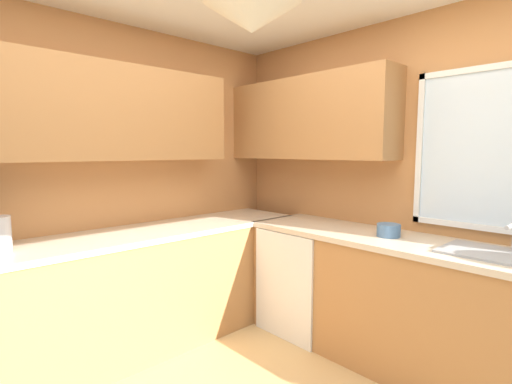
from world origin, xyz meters
TOP-DOWN VIEW (x-y plane):
  - room_shell at (-0.74, 0.52)m, footprint 3.58×3.45m
  - counter_run_left at (-1.42, 0.00)m, footprint 0.65×3.06m
  - counter_run_back at (0.21, 1.35)m, footprint 2.67×0.65m
  - dishwasher at (-0.76, 1.32)m, footprint 0.60×0.60m
  - sink_assembly at (0.69, 1.36)m, footprint 0.68×0.40m
  - bowl at (-0.04, 1.35)m, footprint 0.16×0.16m

SIDE VIEW (x-z plane):
  - dishwasher at x=-0.76m, z-range 0.00..0.87m
  - counter_run_left at x=-1.42m, z-range 0.00..0.92m
  - counter_run_back at x=0.21m, z-range 0.00..0.92m
  - sink_assembly at x=0.69m, z-range 0.83..1.02m
  - bowl at x=-0.04m, z-range 0.92..1.01m
  - room_shell at x=-0.74m, z-range 0.50..3.08m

